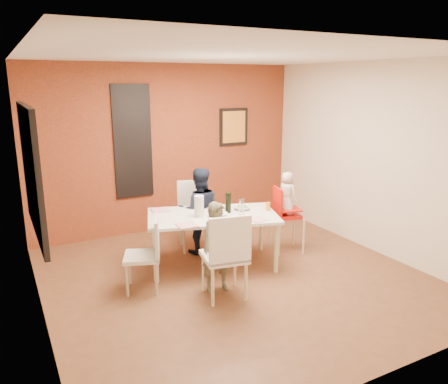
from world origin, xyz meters
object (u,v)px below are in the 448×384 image
dining_table (213,219)px  paper_towel_roll (199,206)px  wine_bottle (228,203)px  chair_far (194,211)px  high_chair (284,213)px  chair_near (227,252)px  child_near (218,247)px  toddler (287,193)px  chair_left (148,250)px  child_far (199,211)px

dining_table → paper_towel_roll: size_ratio=6.81×
dining_table → wine_bottle: wine_bottle is taller
chair_far → high_chair: bearing=-19.1°
high_chair → chair_near: bearing=136.8°
chair_near → child_near: 0.25m
high_chair → paper_towel_roll: 1.36m
high_chair → toddler: size_ratio=1.56×
chair_left → paper_towel_roll: bearing=132.2°
chair_left → chair_far: bearing=155.8°
chair_near → chair_left: 0.96m
child_far → toddler: size_ratio=2.03×
chair_near → child_far: bearing=-92.8°
wine_bottle → chair_left: bearing=-166.8°
paper_towel_roll → chair_near: bearing=-96.5°
child_near → child_far: (0.31, 1.19, 0.08)m
paper_towel_roll → high_chair: bearing=-1.9°
wine_bottle → dining_table: bearing=175.9°
high_chair → child_near: child_near is taller
dining_table → wine_bottle: 0.30m
chair_left → high_chair: (2.13, 0.26, 0.08)m
high_chair → child_far: 1.23m
dining_table → high_chair: bearing=-2.0°
dining_table → chair_left: bearing=-163.1°
child_near → chair_left: bearing=151.7°
child_near → high_chair: bearing=27.0°
chair_near → chair_far: 1.72m
child_near → child_far: size_ratio=0.87×
chair_left → wine_bottle: size_ratio=3.19×
chair_left → paper_towel_roll: (0.80, 0.31, 0.35)m
chair_left → child_near: child_near is taller
high_chair → wine_bottle: (-0.91, 0.02, 0.27)m
chair_left → child_near: bearing=81.2°
chair_near → paper_towel_roll: 1.01m
child_far → toddler: bearing=173.5°
paper_towel_roll → chair_left: bearing=-159.1°
child_near → dining_table: bearing=69.7°
dining_table → child_far: (0.03, 0.48, -0.02)m
chair_near → toddler: size_ratio=1.67×
toddler → paper_towel_roll: 1.35m
chair_left → toddler: bearing=117.9°
chair_near → high_chair: 1.71m
chair_left → high_chair: 2.15m
chair_left → child_far: 1.29m
child_near → wine_bottle: 0.91m
toddler → wine_bottle: 0.93m
toddler → high_chair: bearing=47.3°
child_far → wine_bottle: size_ratio=4.51×
chair_near → toddler: toddler is taller
child_far → chair_far: bearing=-77.1°
chair_near → chair_far: bearing=-91.8°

